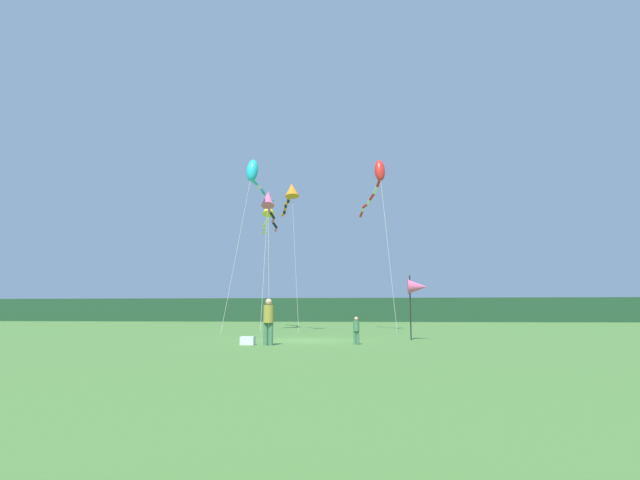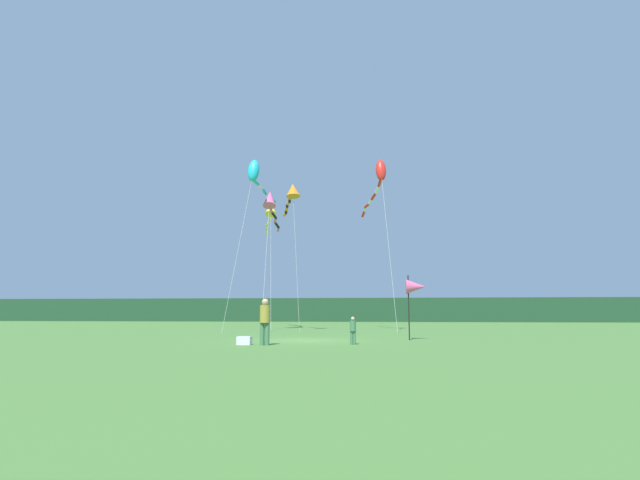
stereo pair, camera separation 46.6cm
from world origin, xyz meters
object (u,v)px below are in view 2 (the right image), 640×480
kite_rainbow (271,202)px  kite_red (378,179)px  person_adult (265,319)px  kite_yellow (270,211)px  cooler_box (244,341)px  kite_cyan (255,174)px  kite_orange (292,193)px  person_child (353,329)px  banner_flag_pole (416,287)px

kite_rainbow → kite_red: 8.36m
person_adult → kite_yellow: 24.09m
kite_yellow → kite_red: kite_red is taller
kite_yellow → kite_red: bearing=-35.9°
cooler_box → kite_rainbow: 19.41m
person_adult → kite_cyan: bearing=106.1°
kite_orange → kite_cyan: bearing=171.6°
person_adult → kite_rainbow: size_ratio=0.17×
person_child → kite_red: (1.04, 14.42, 9.97)m
kite_rainbow → kite_yellow: 5.06m
person_child → kite_rainbow: bearing=113.6°
person_adult → kite_yellow: size_ratio=0.17×
banner_flag_pole → kite_orange: size_ratio=0.29×
kite_orange → cooler_box: bearing=-87.5°
person_child → kite_rainbow: 19.74m
banner_flag_pole → cooler_box: bearing=-149.4°
kite_yellow → kite_orange: size_ratio=1.04×
person_adult → person_child: person_adult is taller
banner_flag_pole → kite_red: bearing=99.0°
kite_cyan → banner_flag_pole: bearing=-44.9°
person_adult → kite_red: (4.49, 15.28, 9.57)m
kite_cyan → kite_orange: bearing=-8.4°
cooler_box → kite_red: bearing=70.4°
person_adult → kite_cyan: size_ratio=0.15×
banner_flag_pole → kite_rainbow: size_ratio=0.29×
cooler_box → kite_cyan: 18.64m
person_adult → person_child: size_ratio=1.65×
person_adult → kite_rainbow: kite_rainbow is taller
kite_cyan → kite_orange: size_ratio=1.19×
person_adult → kite_rainbow: bearing=102.0°
kite_rainbow → kite_orange: bearing=-50.3°
cooler_box → banner_flag_pole: (7.09, 4.19, 2.29)m
banner_flag_pole → kite_red: 13.69m
kite_rainbow → kite_yellow: (-1.10, 4.93, 0.31)m
banner_flag_pole → kite_cyan: bearing=135.1°
person_child → kite_red: kite_red is taller
kite_rainbow → kite_cyan: kite_cyan is taller
person_child → kite_cyan: bearing=118.9°
cooler_box → kite_red: (5.36, 15.07, 10.43)m
cooler_box → kite_yellow: size_ratio=0.05×
cooler_box → banner_flag_pole: bearing=30.6°
person_child → kite_yellow: bearing=111.2°
cooler_box → kite_red: 19.09m
cooler_box → kite_rainbow: kite_rainbow is taller
cooler_box → banner_flag_pole: banner_flag_pole is taller
person_adult → kite_yellow: bearing=102.1°
person_child → cooler_box: person_child is taller
person_adult → kite_cyan: (-4.31, 14.88, 10.12)m
banner_flag_pole → kite_yellow: bearing=121.9°
person_adult → kite_rainbow: 19.34m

